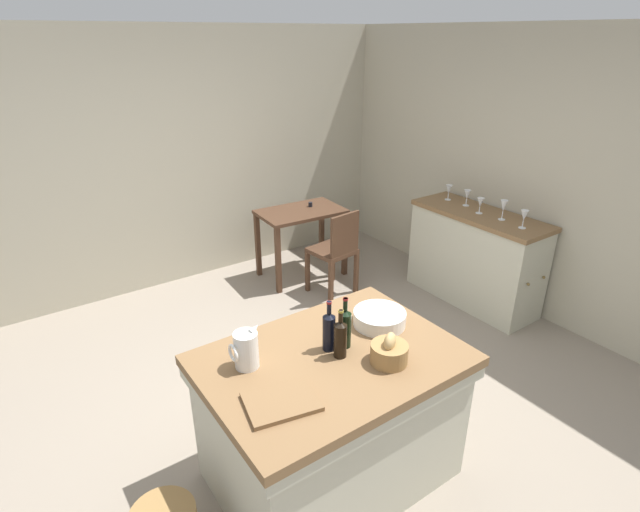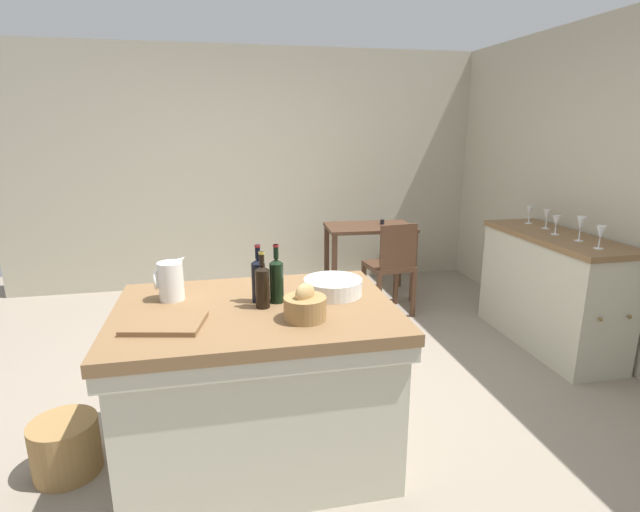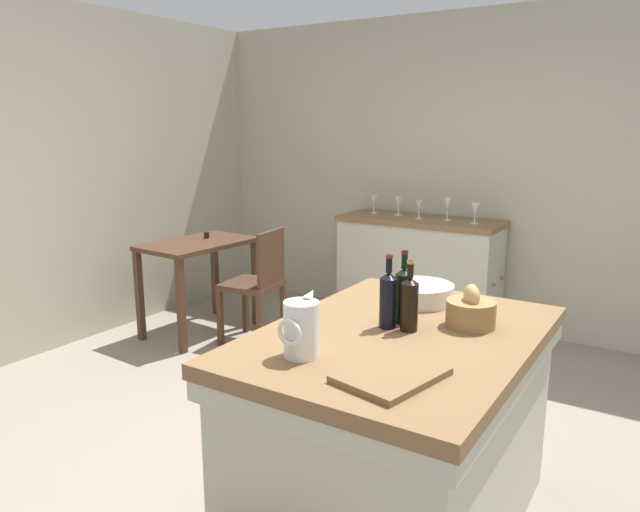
% 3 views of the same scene
% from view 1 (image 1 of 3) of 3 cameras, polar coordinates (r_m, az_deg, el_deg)
% --- Properties ---
extents(ground_plane, '(6.76, 6.76, 0.00)m').
position_cam_1_polar(ground_plane, '(3.81, -1.35, -16.93)').
color(ground_plane, gray).
extents(wall_back, '(5.32, 0.12, 2.60)m').
position_cam_1_polar(wall_back, '(5.37, -17.38, 10.24)').
color(wall_back, '#B2AA93').
rests_on(wall_back, ground).
extents(wall_right, '(0.12, 5.20, 2.60)m').
position_cam_1_polar(wall_right, '(4.96, 24.60, 8.02)').
color(wall_right, '#B2AA93').
rests_on(wall_right, ground).
extents(island_table, '(1.42, 1.01, 0.88)m').
position_cam_1_polar(island_table, '(3.04, 1.31, -17.68)').
color(island_table, brown).
rests_on(island_table, ground).
extents(side_cabinet, '(0.52, 1.36, 0.94)m').
position_cam_1_polar(side_cabinet, '(5.15, 17.39, -0.13)').
color(side_cabinet, brown).
rests_on(side_cabinet, ground).
extents(writing_desk, '(0.93, 0.61, 0.82)m').
position_cam_1_polar(writing_desk, '(5.38, -2.20, 4.01)').
color(writing_desk, '#472D1E').
rests_on(writing_desk, ground).
extents(wooden_chair, '(0.44, 0.44, 0.91)m').
position_cam_1_polar(wooden_chair, '(5.02, 1.86, 0.72)').
color(wooden_chair, '#472D1E').
rests_on(wooden_chair, ground).
extents(pitcher, '(0.17, 0.13, 0.25)m').
position_cam_1_polar(pitcher, '(2.68, -8.53, -10.61)').
color(pitcher, white).
rests_on(pitcher, island_table).
extents(wash_bowl, '(0.32, 0.32, 0.09)m').
position_cam_1_polar(wash_bowl, '(3.06, 6.87, -7.12)').
color(wash_bowl, white).
rests_on(wash_bowl, island_table).
extents(bread_basket, '(0.20, 0.20, 0.18)m').
position_cam_1_polar(bread_basket, '(2.73, 7.95, -10.91)').
color(bread_basket, olive).
rests_on(bread_basket, island_table).
extents(cutting_board, '(0.39, 0.33, 0.02)m').
position_cam_1_polar(cutting_board, '(2.48, -4.48, -16.39)').
color(cutting_board, brown).
rests_on(cutting_board, island_table).
extents(wine_bottle_dark, '(0.07, 0.07, 0.31)m').
position_cam_1_polar(wine_bottle_dark, '(2.80, 2.88, -8.18)').
color(wine_bottle_dark, black).
rests_on(wine_bottle_dark, island_table).
extents(wine_bottle_amber, '(0.07, 0.07, 0.31)m').
position_cam_1_polar(wine_bottle_amber, '(2.77, 1.03, -8.55)').
color(wine_bottle_amber, black).
rests_on(wine_bottle_amber, island_table).
extents(wine_bottle_green, '(0.07, 0.07, 0.29)m').
position_cam_1_polar(wine_bottle_green, '(2.72, 2.36, -9.40)').
color(wine_bottle_green, black).
rests_on(wine_bottle_green, island_table).
extents(wine_glass_far_left, '(0.07, 0.07, 0.16)m').
position_cam_1_polar(wine_glass_far_left, '(4.68, 22.47, 4.29)').
color(wine_glass_far_left, white).
rests_on(wine_glass_far_left, side_cabinet).
extents(wine_glass_left, '(0.07, 0.07, 0.19)m').
position_cam_1_polar(wine_glass_left, '(4.82, 20.40, 5.38)').
color(wine_glass_left, white).
rests_on(wine_glass_left, side_cabinet).
extents(wine_glass_middle, '(0.07, 0.07, 0.15)m').
position_cam_1_polar(wine_glass_middle, '(4.94, 18.00, 5.85)').
color(wine_glass_middle, white).
rests_on(wine_glass_middle, side_cabinet).
extents(wine_glass_right, '(0.07, 0.07, 0.16)m').
position_cam_1_polar(wine_glass_right, '(5.13, 16.60, 6.76)').
color(wine_glass_right, white).
rests_on(wine_glass_right, side_cabinet).
extents(wine_glass_far_right, '(0.07, 0.07, 0.16)m').
position_cam_1_polar(wine_glass_far_right, '(5.26, 14.62, 7.40)').
color(wine_glass_far_right, white).
rests_on(wine_glass_far_right, side_cabinet).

